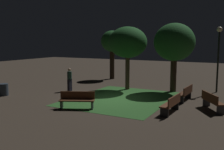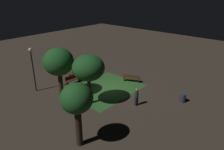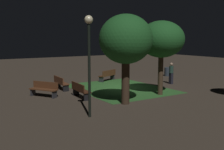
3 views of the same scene
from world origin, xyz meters
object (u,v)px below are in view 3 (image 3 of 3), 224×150
Objects in this scene: bench_front_right at (44,89)px; tree_back_right at (126,40)px; lamp_post_plaza_east at (89,49)px; tree_near_wall at (161,40)px; pedestrian at (171,73)px; bench_front_left at (80,90)px; bench_back_row at (108,75)px; bench_path_side at (61,82)px; trash_bin at (168,72)px.

tree_back_right is (3.99, 3.07, 2.87)m from bench_front_right.
tree_near_wall is at bearing 107.74° from lamp_post_plaza_east.
bench_front_left is at bearing -85.18° from pedestrian.
bench_front_left is 6.34m from bench_back_row.
tree_back_right is at bearing 37.52° from bench_front_right.
tree_near_wall reaches higher than bench_front_right.
lamp_post_plaza_east is at bearing -72.26° from tree_near_wall.
tree_back_right is (0.75, -3.13, 0.00)m from tree_near_wall.
pedestrian is at bearing 85.21° from bench_front_right.
bench_path_side and bench_back_row have the same top height.
trash_bin is at bearing 133.13° from tree_near_wall.
bench_path_side is 7.24m from lamp_post_plaza_east.
bench_front_left is 1.13× the size of pedestrian.
bench_path_side is 1.00× the size of bench_front_left.
bench_front_left and bench_front_right have the same top height.
trash_bin is at bearing 101.33° from bench_front_right.
tree_back_right is (5.55, 1.42, 2.87)m from bench_path_side.
pedestrian is (-2.44, 3.31, -2.50)m from tree_near_wall.
tree_near_wall is at bearing 68.64° from bench_front_left.
bench_front_right reaches higher than trash_bin.
lamp_post_plaza_east is (1.11, -2.70, -0.34)m from tree_back_right.
pedestrian is (-4.31, 9.14, -2.16)m from lamp_post_plaza_east.
lamp_post_plaza_east reaches higher than pedestrian.
pedestrian is at bearing 41.38° from bench_back_row.
lamp_post_plaza_east is at bearing -67.63° from tree_back_right.
bench_front_right is at bearing -78.67° from trash_bin.
tree_near_wall is (4.80, 4.55, 2.87)m from bench_path_side.
bench_front_right is 5.71m from lamp_post_plaza_east.
trash_bin is 4.30m from pedestrian.
lamp_post_plaza_east is 5.77× the size of trash_bin.
bench_path_side is at bearing 133.46° from bench_front_right.
tree_back_right is (2.53, 1.42, 2.87)m from bench_front_left.
bench_back_row is at bearing 144.02° from lamp_post_plaza_east.
bench_back_row is at bearing 179.88° from tree_near_wall.
tree_back_right is at bearing 14.39° from bench_path_side.
bench_front_left is 0.99× the size of bench_back_row.
bench_path_side is at bearing -73.08° from bench_back_row.
bench_path_side is at bearing -136.50° from tree_near_wall.
pedestrian is at bearing 115.24° from lamp_post_plaza_east.
bench_path_side is at bearing -106.66° from pedestrian.
bench_path_side is 10.67m from trash_bin.
lamp_post_plaza_east is at bearing 4.06° from bench_front_right.
bench_front_right is (-1.46, -1.64, 0.00)m from bench_front_left.
bench_front_left is 2.38× the size of trash_bin.
bench_front_left is at bearing -69.77° from trash_bin.
lamp_post_plaza_east is 14.36m from trash_bin.
bench_front_left is 4.09m from tree_back_right.
bench_back_row reaches higher than trash_bin.
bench_path_side is 0.39× the size of tree_back_right.
tree_near_wall is 4.81m from pedestrian.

